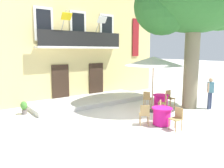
% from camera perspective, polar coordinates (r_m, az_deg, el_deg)
% --- Properties ---
extents(ground_plane, '(120.00, 120.00, 0.00)m').
position_cam_1_polar(ground_plane, '(10.80, 4.42, -8.37)').
color(ground_plane, silver).
extents(building_facade, '(13.00, 5.09, 7.50)m').
position_cam_1_polar(building_facade, '(16.27, -12.03, 10.52)').
color(building_facade, '#DBC67F').
rests_on(building_facade, ground).
extents(entrance_step_platform, '(7.18, 2.69, 0.25)m').
position_cam_1_polar(entrance_step_platform, '(13.65, -5.69, -4.25)').
color(entrance_step_platform, silver).
rests_on(entrance_step_platform, ground).
extents(plane_tree, '(6.01, 5.28, 7.59)m').
position_cam_1_polar(plane_tree, '(12.98, 20.06, 19.24)').
color(plane_tree, '#7F755B').
rests_on(plane_tree, ground).
extents(cafe_table_near_tree, '(0.86, 0.86, 0.76)m').
position_cam_1_polar(cafe_table_near_tree, '(9.73, 12.69, -8.07)').
color(cafe_table_near_tree, '#DB1984').
rests_on(cafe_table_near_tree, ground).
extents(cafe_chair_near_tree_0, '(0.43, 0.43, 0.91)m').
position_cam_1_polar(cafe_chair_near_tree_0, '(9.26, 16.36, -8.19)').
color(cafe_chair_near_tree_0, tan).
rests_on(cafe_chair_near_tree_0, ground).
extents(cafe_chair_near_tree_1, '(0.55, 0.55, 0.91)m').
position_cam_1_polar(cafe_chair_near_tree_1, '(10.42, 12.84, -6.17)').
color(cafe_chair_near_tree_1, tan).
rests_on(cafe_chair_near_tree_1, ground).
extents(cafe_chair_near_tree_2, '(0.56, 0.56, 0.91)m').
position_cam_1_polar(cafe_chair_near_tree_2, '(9.49, 8.36, -7.52)').
color(cafe_chair_near_tree_2, tan).
rests_on(cafe_chair_near_tree_2, ground).
extents(cafe_table_middle, '(0.86, 0.86, 0.76)m').
position_cam_1_polar(cafe_table_middle, '(12.47, 12.44, -4.38)').
color(cafe_table_middle, '#DB1984').
rests_on(cafe_table_middle, ground).
extents(cafe_chair_middle_0, '(0.55, 0.55, 0.91)m').
position_cam_1_polar(cafe_chair_middle_0, '(12.52, 9.01, -3.59)').
color(cafe_chair_middle_0, tan).
rests_on(cafe_chair_middle_0, ground).
extents(cafe_chair_middle_1, '(0.57, 0.57, 0.91)m').
position_cam_1_polar(cafe_chair_middle_1, '(11.72, 13.13, -4.54)').
color(cafe_chair_middle_1, tan).
rests_on(cafe_chair_middle_1, ground).
extents(cafe_chair_middle_2, '(0.42, 0.42, 0.91)m').
position_cam_1_polar(cafe_chair_middle_2, '(13.03, 14.54, -3.28)').
color(cafe_chair_middle_2, tan).
rests_on(cafe_chair_middle_2, ground).
extents(cafe_umbrella, '(2.90, 2.90, 2.85)m').
position_cam_1_polar(cafe_umbrella, '(11.41, 10.59, 5.75)').
color(cafe_umbrella, '#997A56').
rests_on(cafe_umbrella, ground).
extents(ground_planter_left, '(0.33, 0.33, 0.67)m').
position_cam_1_polar(ground_planter_left, '(11.89, -21.69, -5.53)').
color(ground_planter_left, slate).
rests_on(ground_planter_left, ground).
extents(pedestrian_near_entrance, '(0.53, 0.40, 1.71)m').
position_cam_1_polar(pedestrian_near_entrance, '(13.05, 23.94, -1.77)').
color(pedestrian_near_entrance, '#384260').
rests_on(pedestrian_near_entrance, ground).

